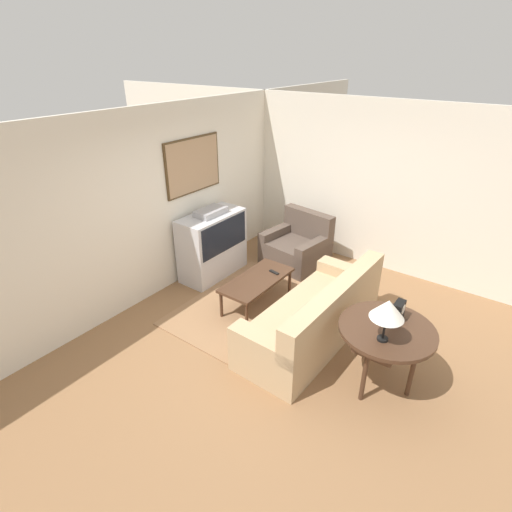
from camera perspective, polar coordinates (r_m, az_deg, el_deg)
The scene contains 12 objects.
ground_plane at distance 5.31m, azimuth 3.30°, elevation -11.37°, with size 12.00×12.00×0.00m, color #8E6642.
wall_back at distance 5.92m, azimuth -13.86°, elevation 7.23°, with size 12.00×0.10×2.70m.
wall_right at distance 6.81m, azimuth 16.09°, elevation 9.53°, with size 0.06×12.00×2.70m.
area_rug at distance 5.82m, azimuth -0.82°, elevation -7.26°, with size 2.22×1.64×0.01m.
tv at distance 6.44m, azimuth -6.23°, elevation 1.66°, with size 1.12×0.54×1.14m.
couch at distance 5.14m, azimuth 8.45°, elevation -8.71°, with size 2.23×0.92×0.89m.
armchair at distance 6.88m, azimuth 5.85°, elevation 1.16°, with size 0.98×1.07×0.89m.
coffee_table at distance 5.66m, azimuth 0.14°, elevation -3.64°, with size 1.15×0.54×0.45m.
console_table at distance 4.47m, azimuth 18.19°, elevation -10.48°, with size 1.01×1.01×0.74m.
table_lamp at distance 4.05m, azimuth 18.31°, elevation -7.28°, with size 0.33×0.33×0.47m.
mantel_clock at distance 4.53m, azimuth 19.68°, elevation -7.40°, with size 0.18×0.10×0.22m.
remote at distance 5.78m, azimuth 2.60°, elevation -2.33°, with size 0.07×0.17×0.02m.
Camera 1 is at (-3.50, -2.21, 3.32)m, focal length 28.00 mm.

